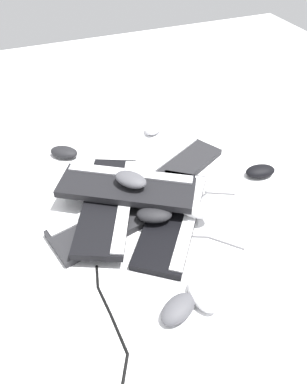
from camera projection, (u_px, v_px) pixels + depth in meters
name	position (u px, v px, depth m)	size (l,w,h in m)	color
ground_plane	(149.00, 208.00, 1.24)	(3.20, 3.20, 0.00)	white
keyboard_0	(117.00, 217.00, 1.20)	(0.46, 0.25, 0.03)	#232326
keyboard_1	(173.00, 218.00, 1.19)	(0.38, 0.44, 0.03)	black
keyboard_2	(171.00, 171.00, 1.37)	(0.46, 0.34, 0.03)	#232326
keyboard_3	(108.00, 204.00, 1.20)	(0.32, 0.46, 0.03)	black
keyboard_4	(127.00, 187.00, 1.22)	(0.45, 0.36, 0.03)	black
mouse_0	(154.00, 214.00, 1.15)	(0.11, 0.07, 0.04)	black
mouse_1	(64.00, 152.00, 1.45)	(0.11, 0.07, 0.04)	black
mouse_2	(194.00, 209.00, 1.17)	(0.11, 0.07, 0.04)	silver
mouse_3	(260.00, 171.00, 1.36)	(0.11, 0.07, 0.04)	black
mouse_4	(203.00, 295.00, 0.98)	(0.11, 0.07, 0.04)	silver
mouse_5	(131.00, 179.00, 1.19)	(0.11, 0.07, 0.04)	#4C4C51
mouse_6	(178.00, 309.00, 0.95)	(0.11, 0.07, 0.04)	#4C4C51
mouse_7	(153.00, 127.00, 1.58)	(0.11, 0.07, 0.04)	#B7B7BC
cable_1	(199.00, 217.00, 1.21)	(0.28, 0.27, 0.01)	#59595B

